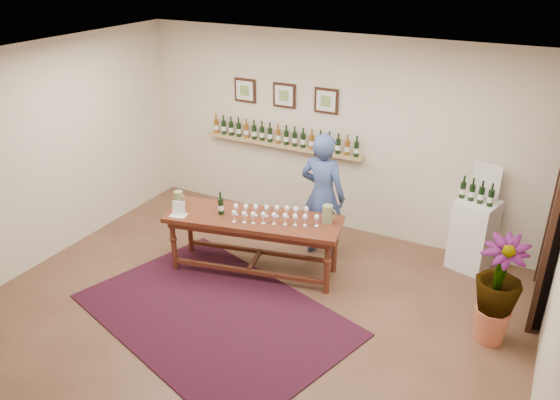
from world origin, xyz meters
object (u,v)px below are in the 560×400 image
at_px(display_pedestal, 473,234).
at_px(person, 323,196).
at_px(tasting_table, 253,225).
at_px(potted_plant, 497,290).

xyz_separation_m(display_pedestal, person, (-1.86, -0.59, 0.39)).
bearing_deg(tasting_table, display_pedestal, 17.72).
bearing_deg(display_pedestal, tasting_table, -150.28).
distance_m(tasting_table, display_pedestal, 2.82).
relative_size(potted_plant, person, 0.62).
distance_m(tasting_table, potted_plant, 2.90).
bearing_deg(person, display_pedestal, -159.04).
bearing_deg(person, potted_plant, 163.51).
bearing_deg(potted_plant, tasting_table, 179.43).
distance_m(display_pedestal, person, 1.99).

